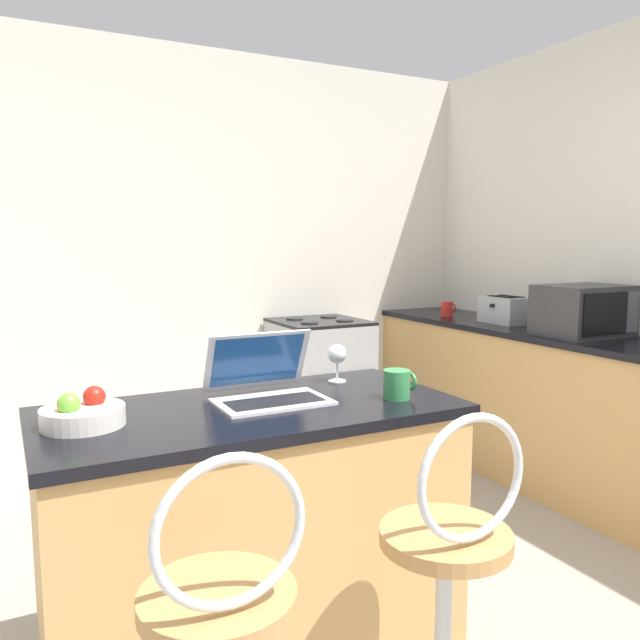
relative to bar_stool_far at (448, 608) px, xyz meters
The scene contains 12 objects.
wall_back 2.85m from the bar_stool_far, 87.50° to the left, with size 12.00×0.06×2.60m.
breakfast_bar 0.67m from the bar_stool_far, 116.97° to the left, with size 1.29×0.63×0.90m.
counter_right 2.12m from the bar_stool_far, 30.22° to the left, with size 0.59×3.28×0.90m.
bar_stool_far is the anchor object (origin of this frame).
laptop 0.85m from the bar_stool_far, 109.56° to the left, with size 0.35×0.29×0.22m.
microwave 2.24m from the bar_stool_far, 32.05° to the left, with size 0.47×0.35×0.27m.
toaster 2.58m from the bar_stool_far, 43.37° to the left, with size 0.23×0.29×0.17m.
stove_range 2.54m from the bar_stool_far, 70.21° to the left, with size 0.56×0.57×0.91m.
fruit_bowl 1.11m from the bar_stool_far, 142.48° to the left, with size 0.23×0.23×0.11m.
wine_glass_short 0.94m from the bar_stool_far, 82.77° to the left, with size 0.07×0.07×0.14m.
mug_red 2.82m from the bar_stool_far, 51.49° to the left, with size 0.10×0.08×0.10m.
mug_green 0.69m from the bar_stool_far, 71.75° to the left, with size 0.11×0.09×0.10m.
Camera 1 is at (-1.10, -1.12, 1.41)m, focal length 35.00 mm.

